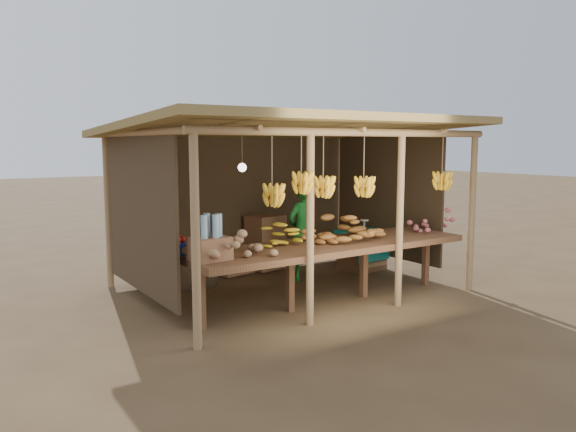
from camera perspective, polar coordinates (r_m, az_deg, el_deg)
ground at (r=8.15m, az=0.00°, el=-7.34°), size 60.00×60.00×0.00m
stall_structure at (r=7.79m, az=0.70°, el=6.14°), size 4.70×3.50×2.43m
counter at (r=7.23m, az=4.18°, el=-3.25°), size 3.90×1.05×0.80m
potato_heap at (r=6.29m, az=-6.22°, el=-2.64°), size 1.02×0.69×0.36m
sweet_potato_heap at (r=7.47m, az=5.91°, el=-1.06°), size 1.15×0.81×0.36m
onion_heap at (r=8.43m, az=14.76°, el=-0.31°), size 0.89×0.66×0.36m
banana_pile at (r=7.03m, az=-0.96°, el=-1.61°), size 0.57×0.41×0.34m
tomato_basin at (r=6.65m, az=-11.33°, el=-3.06°), size 0.39×0.39×0.20m
bottle_box at (r=6.20m, az=-7.94°, el=-2.67°), size 0.44×0.36×0.51m
vendor at (r=8.50m, az=1.50°, el=-1.55°), size 0.59×0.43×1.50m
tarp_crate at (r=9.37m, az=7.54°, el=-3.26°), size 0.77×0.68×0.85m
carton_stack at (r=9.14m, az=-3.39°, el=-3.23°), size 1.22×0.52×0.88m
burlap_sacks at (r=8.21m, az=-9.68°, el=-5.51°), size 0.82×0.43×0.58m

